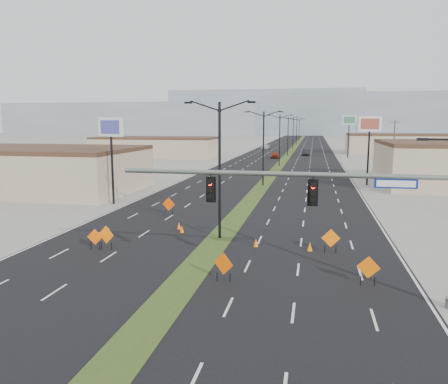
% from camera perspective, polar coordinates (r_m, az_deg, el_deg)
% --- Properties ---
extents(ground, '(600.00, 600.00, 0.00)m').
position_cam_1_polar(ground, '(21.79, -7.44, -14.08)').
color(ground, gray).
rests_on(ground, ground).
extents(road_surface, '(25.00, 400.00, 0.02)m').
position_cam_1_polar(road_surface, '(119.39, 8.41, 4.86)').
color(road_surface, black).
rests_on(road_surface, ground).
extents(median_strip, '(2.00, 400.00, 0.04)m').
position_cam_1_polar(median_strip, '(119.39, 8.41, 4.86)').
color(median_strip, '#2A4217').
rests_on(median_strip, ground).
extents(building_sw_far, '(30.00, 14.00, 4.50)m').
position_cam_1_polar(building_sw_far, '(111.04, -8.83, 5.71)').
color(building_sw_far, tan).
rests_on(building_sw_far, ground).
extents(building_se_far, '(44.00, 16.00, 5.00)m').
position_cam_1_polar(building_se_far, '(132.79, 25.38, 5.59)').
color(building_se_far, tan).
rests_on(building_se_far, ground).
extents(mesa_west, '(180.00, 50.00, 22.00)m').
position_cam_1_polar(mesa_west, '(324.65, -11.50, 9.31)').
color(mesa_west, gray).
rests_on(mesa_west, ground).
extents(mesa_center, '(220.00, 50.00, 28.00)m').
position_cam_1_polar(mesa_center, '(320.68, 17.84, 9.61)').
color(mesa_center, gray).
rests_on(mesa_center, ground).
extents(mesa_backdrop, '(140.00, 50.00, 32.00)m').
position_cam_1_polar(mesa_backdrop, '(340.96, 5.53, 10.27)').
color(mesa_backdrop, gray).
rests_on(mesa_backdrop, ground).
extents(signal_mast, '(16.30, 0.60, 8.00)m').
position_cam_1_polar(signal_mast, '(21.31, 16.48, -1.43)').
color(signal_mast, slate).
rests_on(signal_mast, ground).
extents(streetlight_0, '(5.15, 0.24, 10.02)m').
position_cam_1_polar(streetlight_0, '(31.77, -0.58, 3.43)').
color(streetlight_0, black).
rests_on(streetlight_0, ground).
extents(streetlight_1, '(5.15, 0.24, 10.02)m').
position_cam_1_polar(streetlight_1, '(59.36, 5.17, 6.01)').
color(streetlight_1, black).
rests_on(streetlight_1, ground).
extents(streetlight_2, '(5.15, 0.24, 10.02)m').
position_cam_1_polar(streetlight_2, '(87.21, 7.27, 6.94)').
color(streetlight_2, black).
rests_on(streetlight_2, ground).
extents(streetlight_3, '(5.15, 0.24, 10.02)m').
position_cam_1_polar(streetlight_3, '(115.14, 8.36, 7.41)').
color(streetlight_3, black).
rests_on(streetlight_3, ground).
extents(streetlight_4, '(5.15, 0.24, 10.02)m').
position_cam_1_polar(streetlight_4, '(143.09, 9.02, 7.70)').
color(streetlight_4, black).
rests_on(streetlight_4, ground).
extents(streetlight_5, '(5.15, 0.24, 10.02)m').
position_cam_1_polar(streetlight_5, '(171.06, 9.47, 7.89)').
color(streetlight_5, black).
rests_on(streetlight_5, ground).
extents(streetlight_6, '(5.15, 0.24, 10.02)m').
position_cam_1_polar(streetlight_6, '(199.04, 9.79, 8.03)').
color(streetlight_6, black).
rests_on(streetlight_6, ground).
extents(utility_pole_1, '(1.60, 0.20, 9.00)m').
position_cam_1_polar(utility_pole_1, '(80.11, 21.28, 5.68)').
color(utility_pole_1, '#4C3823').
rests_on(utility_pole_1, ground).
extents(utility_pole_2, '(1.60, 0.20, 9.00)m').
position_cam_1_polar(utility_pole_2, '(114.74, 18.41, 6.67)').
color(utility_pole_2, '#4C3823').
rests_on(utility_pole_2, ground).
extents(utility_pole_3, '(1.60, 0.20, 9.00)m').
position_cam_1_polar(utility_pole_3, '(149.54, 16.86, 7.19)').
color(utility_pole_3, '#4C3823').
rests_on(utility_pole_3, ground).
extents(car_left, '(2.19, 4.67, 1.55)m').
position_cam_1_polar(car_left, '(107.11, 6.66, 4.84)').
color(car_left, maroon).
rests_on(car_left, ground).
extents(car_mid, '(1.89, 4.85, 1.57)m').
position_cam_1_polar(car_mid, '(117.24, 10.66, 5.11)').
color(car_mid, black).
rests_on(car_mid, ground).
extents(car_far, '(2.57, 5.34, 1.50)m').
position_cam_1_polar(car_far, '(141.15, 5.42, 5.86)').
color(car_far, silver).
rests_on(car_far, ground).
extents(construction_sign_0, '(1.22, 0.34, 1.66)m').
position_cam_1_polar(construction_sign_0, '(30.70, -15.14, -5.51)').
color(construction_sign_0, orange).
rests_on(construction_sign_0, ground).
extents(construction_sign_1, '(1.09, 0.09, 1.45)m').
position_cam_1_polar(construction_sign_1, '(30.86, -16.51, -5.75)').
color(construction_sign_1, '#FF5805').
rests_on(construction_sign_1, ground).
extents(construction_sign_2, '(1.25, 0.22, 1.67)m').
position_cam_1_polar(construction_sign_2, '(40.84, -7.23, -1.67)').
color(construction_sign_2, '#E54704').
rests_on(construction_sign_2, ground).
extents(construction_sign_3, '(1.13, 0.55, 1.64)m').
position_cam_1_polar(construction_sign_3, '(23.80, -0.07, -9.49)').
color(construction_sign_3, '#E55304').
rests_on(construction_sign_3, ground).
extents(construction_sign_4, '(1.22, 0.12, 1.63)m').
position_cam_1_polar(construction_sign_4, '(29.69, 13.77, -5.99)').
color(construction_sign_4, '#FF6A05').
rests_on(construction_sign_4, ground).
extents(construction_sign_5, '(1.19, 0.26, 1.61)m').
position_cam_1_polar(construction_sign_5, '(24.51, 18.33, -9.46)').
color(construction_sign_5, '#EB6004').
rests_on(construction_sign_5, ground).
extents(cone_0, '(0.39, 0.39, 0.58)m').
position_cam_1_polar(cone_0, '(34.39, -5.53, -4.86)').
color(cone_0, '#E06604').
rests_on(cone_0, ground).
extents(cone_1, '(0.37, 0.37, 0.57)m').
position_cam_1_polar(cone_1, '(30.54, 4.18, -6.63)').
color(cone_1, orange).
rests_on(cone_1, ground).
extents(cone_2, '(0.40, 0.40, 0.60)m').
position_cam_1_polar(cone_2, '(30.06, 11.15, -7.02)').
color(cone_2, orange).
rests_on(cone_2, ground).
extents(cone_3, '(0.44, 0.44, 0.57)m').
position_cam_1_polar(cone_3, '(35.59, -5.90, -4.39)').
color(cone_3, '#F76105').
rests_on(cone_3, ground).
extents(pole_sign_west, '(2.96, 1.00, 9.07)m').
position_cam_1_polar(pole_sign_west, '(47.09, -14.56, 7.36)').
color(pole_sign_west, black).
rests_on(pole_sign_west, ground).
extents(pole_sign_east_near, '(3.08, 0.80, 9.40)m').
position_cam_1_polar(pole_sign_east_near, '(62.80, 18.49, 7.80)').
color(pole_sign_east_near, black).
rests_on(pole_sign_east_near, ground).
extents(pole_sign_east_far, '(3.36, 0.77, 10.25)m').
position_cam_1_polar(pole_sign_east_far, '(110.65, 16.04, 8.65)').
color(pole_sign_east_far, black).
rests_on(pole_sign_east_far, ground).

